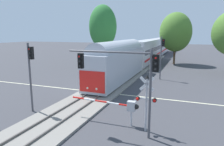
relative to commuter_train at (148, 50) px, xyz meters
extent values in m
plane|color=#3D3D42|center=(0.00, -25.79, -2.73)|extent=(220.00, 220.00, 0.00)
cube|color=beige|center=(0.00, -25.79, -2.73)|extent=(44.00, 0.20, 0.01)
cube|color=gray|center=(0.00, -25.79, -2.64)|extent=(4.40, 80.00, 0.18)
cube|color=#56514C|center=(-0.72, -25.79, -2.48)|extent=(0.10, 80.00, 0.14)
cube|color=#56514C|center=(0.71, -25.79, -2.48)|extent=(0.10, 80.00, 0.14)
cube|color=#B2B7C1|center=(0.00, -19.90, -0.46)|extent=(3.00, 16.13, 3.90)
cube|color=red|center=(0.00, -27.99, -1.05)|extent=(2.76, 0.08, 2.15)
cylinder|color=#B2B7C1|center=(0.00, -19.90, 1.37)|extent=(2.76, 14.52, 2.76)
sphere|color=#F4F2CC|center=(-0.50, -28.00, -1.73)|extent=(0.24, 0.24, 0.24)
sphere|color=#F4F2CC|center=(0.50, -28.00, -1.73)|extent=(0.24, 0.24, 0.24)
cube|color=silver|center=(0.00, -0.52, -0.11)|extent=(3.00, 20.84, 4.60)
cube|color=black|center=(1.51, -0.52, 0.19)|extent=(0.04, 18.75, 0.90)
cube|color=red|center=(1.52, -0.52, -1.26)|extent=(0.04, 19.17, 0.36)
cube|color=silver|center=(0.00, 21.22, -0.11)|extent=(3.00, 20.84, 4.60)
cube|color=black|center=(1.51, 21.22, 0.19)|extent=(0.04, 18.75, 0.90)
cube|color=red|center=(1.52, 21.22, -1.26)|extent=(0.04, 19.17, 0.36)
cylinder|color=#B7B7BC|center=(5.38, -32.75, -2.18)|extent=(0.14, 0.14, 1.10)
cube|color=#B7B7BC|center=(5.38, -32.75, -1.28)|extent=(0.56, 0.40, 0.70)
sphere|color=black|center=(5.73, -32.75, -1.28)|extent=(0.36, 0.36, 0.36)
cylinder|color=red|center=(4.92, -32.75, -1.27)|extent=(0.93, 0.12, 0.15)
cylinder|color=white|center=(3.99, -32.75, -1.24)|extent=(0.93, 0.12, 0.15)
cylinder|color=red|center=(3.07, -32.75, -1.21)|extent=(0.93, 0.12, 0.15)
cylinder|color=white|center=(2.15, -32.75, -1.18)|extent=(0.93, 0.12, 0.15)
cylinder|color=red|center=(1.23, -32.75, -1.15)|extent=(0.93, 0.12, 0.15)
sphere|color=red|center=(0.77, -32.75, -1.14)|extent=(0.14, 0.14, 0.14)
cylinder|color=#B2B2B7|center=(6.48, -33.15, -0.93)|extent=(0.14, 0.14, 3.59)
cube|color=white|center=(6.48, -33.17, 0.51)|extent=(0.98, 0.05, 0.98)
cube|color=white|center=(6.48, -33.17, 0.51)|extent=(0.98, 0.05, 0.98)
cube|color=#B2B2B7|center=(6.48, -33.15, -0.50)|extent=(1.10, 0.08, 0.08)
cylinder|color=black|center=(5.93, -33.25, -0.50)|extent=(0.26, 0.18, 0.26)
cylinder|color=black|center=(7.03, -33.25, -0.50)|extent=(0.26, 0.18, 0.26)
sphere|color=red|center=(5.93, -33.35, -0.50)|extent=(0.20, 0.20, 0.20)
sphere|color=red|center=(7.03, -33.35, -0.50)|extent=(0.20, 0.20, 0.20)
cone|color=black|center=(6.48, -33.15, 0.98)|extent=(0.28, 0.28, 0.22)
cylinder|color=#B7B7BC|center=(-5.38, -18.83, -2.18)|extent=(0.14, 0.14, 1.10)
cube|color=#B7B7BC|center=(-5.38, -18.83, -1.28)|extent=(0.56, 0.40, 0.70)
sphere|color=black|center=(-5.73, -18.83, -1.28)|extent=(0.36, 0.36, 0.36)
cylinder|color=red|center=(-4.93, -18.83, -1.27)|extent=(0.91, 0.12, 0.15)
cylinder|color=white|center=(-4.03, -18.83, -1.23)|extent=(0.91, 0.12, 0.15)
cylinder|color=red|center=(-3.12, -18.83, -1.20)|extent=(0.91, 0.12, 0.15)
cylinder|color=white|center=(-2.22, -18.83, -1.17)|extent=(0.91, 0.12, 0.15)
cylinder|color=red|center=(-1.32, -18.83, -1.14)|extent=(0.91, 0.12, 0.15)
sphere|color=red|center=(-0.86, -18.83, -1.13)|extent=(0.14, 0.14, 0.14)
cylinder|color=#4C4C51|center=(6.87, -34.05, 0.04)|extent=(0.16, 0.16, 5.53)
cube|color=black|center=(7.15, -34.05, 2.00)|extent=(0.34, 0.26, 1.00)
sphere|color=red|center=(7.15, -34.20, 2.32)|extent=(0.20, 0.20, 0.20)
cylinder|color=black|center=(7.15, -34.23, 2.32)|extent=(0.24, 0.10, 0.24)
sphere|color=#262626|center=(7.15, -34.20, 2.00)|extent=(0.20, 0.20, 0.20)
cylinder|color=black|center=(7.15, -34.23, 2.00)|extent=(0.24, 0.10, 0.24)
sphere|color=#262626|center=(7.15, -34.20, 1.68)|extent=(0.20, 0.20, 0.20)
cylinder|color=black|center=(7.15, -34.23, 1.68)|extent=(0.24, 0.10, 0.24)
cylinder|color=#4C4C51|center=(4.14, -34.05, 2.55)|extent=(5.47, 0.12, 0.12)
cube|color=black|center=(2.22, -34.05, 1.90)|extent=(0.34, 0.26, 1.00)
sphere|color=red|center=(2.22, -34.20, 2.22)|extent=(0.20, 0.20, 0.20)
cylinder|color=black|center=(2.22, -34.23, 2.22)|extent=(0.24, 0.10, 0.24)
sphere|color=#262626|center=(2.22, -34.20, 1.90)|extent=(0.20, 0.20, 0.20)
cylinder|color=black|center=(2.22, -34.23, 1.90)|extent=(0.24, 0.10, 0.24)
sphere|color=#262626|center=(2.22, -34.20, 1.58)|extent=(0.20, 0.20, 0.20)
cylinder|color=black|center=(2.22, -34.23, 1.58)|extent=(0.24, 0.10, 0.24)
cylinder|color=#4C4C51|center=(-3.10, -32.98, 0.11)|extent=(0.16, 0.16, 5.69)
cube|color=black|center=(-2.82, -32.98, 2.16)|extent=(0.34, 0.26, 1.00)
sphere|color=red|center=(-2.82, -33.13, 2.48)|extent=(0.20, 0.20, 0.20)
cylinder|color=black|center=(-2.82, -33.16, 2.48)|extent=(0.24, 0.10, 0.24)
sphere|color=#262626|center=(-2.82, -33.13, 2.16)|extent=(0.20, 0.20, 0.20)
cylinder|color=black|center=(-2.82, -33.16, 2.16)|extent=(0.24, 0.10, 0.24)
sphere|color=#262626|center=(-2.82, -33.13, 1.84)|extent=(0.20, 0.20, 0.20)
cylinder|color=black|center=(-2.82, -33.16, 1.84)|extent=(0.24, 0.10, 0.24)
cylinder|color=#4C4C51|center=(5.12, -16.78, 0.25)|extent=(0.16, 0.16, 5.95)
cube|color=black|center=(5.40, -16.78, 2.42)|extent=(0.34, 0.26, 1.00)
sphere|color=red|center=(5.40, -16.93, 2.74)|extent=(0.20, 0.20, 0.20)
cylinder|color=black|center=(5.40, -16.96, 2.74)|extent=(0.24, 0.10, 0.24)
sphere|color=#262626|center=(5.40, -16.93, 2.42)|extent=(0.20, 0.20, 0.20)
cylinder|color=black|center=(5.40, -16.96, 2.42)|extent=(0.24, 0.10, 0.24)
sphere|color=#262626|center=(5.40, -16.93, 2.10)|extent=(0.20, 0.20, 0.20)
cylinder|color=black|center=(5.40, -16.96, 2.10)|extent=(0.24, 0.10, 0.24)
cylinder|color=brown|center=(5.77, -0.74, -0.92)|extent=(0.45, 0.45, 3.63)
ellipsoid|color=#4C7A2D|center=(5.77, -0.74, 3.90)|extent=(6.48, 6.48, 8.00)
cylinder|color=brown|center=(-7.82, -6.92, -0.49)|extent=(0.64, 0.64, 4.49)
ellipsoid|color=#2D7533|center=(-7.82, -6.92, 4.97)|extent=(5.51, 5.51, 8.55)
camera|label=1|loc=(9.00, -46.10, 3.71)|focal=33.43mm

